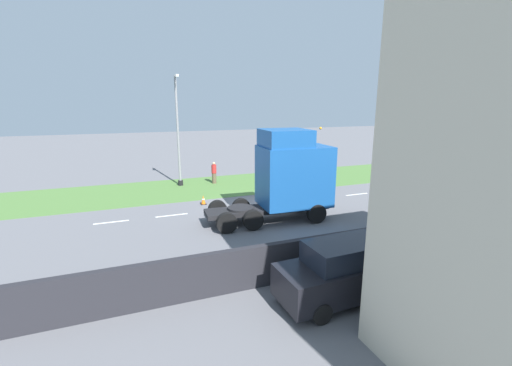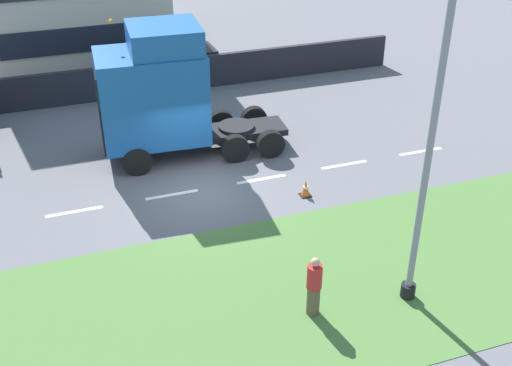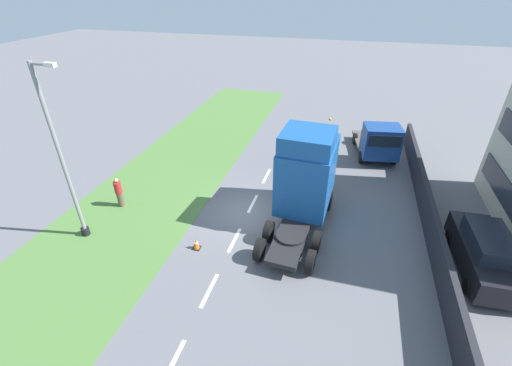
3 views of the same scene
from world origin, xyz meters
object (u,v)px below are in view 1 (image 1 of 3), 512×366
lamp_post (178,137)px  parked_car (348,271)px  pedestrian (214,173)px  traffic_cone_lead (203,200)px  flatbed_truck (453,198)px  lorry_cab (290,175)px

lamp_post → parked_car: bearing=8.1°
pedestrian → traffic_cone_lead: pedestrian is taller
flatbed_truck → parked_car: 10.34m
flatbed_truck → pedestrian: size_ratio=3.18×
parked_car → traffic_cone_lead: size_ratio=8.36×
traffic_cone_lead → parked_car: bearing=9.4°
lorry_cab → pedestrian: 10.08m
traffic_cone_lead → pedestrian: bearing=158.8°
parked_car → traffic_cone_lead: bearing=-172.7°
lorry_cab → lamp_post: 10.98m
lorry_cab → flatbed_truck: 8.66m
parked_car → lamp_post: lamp_post is taller
lorry_cab → traffic_cone_lead: size_ratio=11.91×
lamp_post → lorry_cab: bearing=23.7°
lamp_post → pedestrian: size_ratio=4.75×
flatbed_truck → parked_car: size_ratio=1.14×
flatbed_truck → pedestrian: 16.61m
lorry_cab → flatbed_truck: (3.86, 7.68, -1.07)m
lamp_post → pedestrian: bearing=86.1°
flatbed_truck → pedestrian: bearing=25.5°
lorry_cab → traffic_cone_lead: bearing=-135.2°
lamp_post → flatbed_truck: bearing=41.1°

